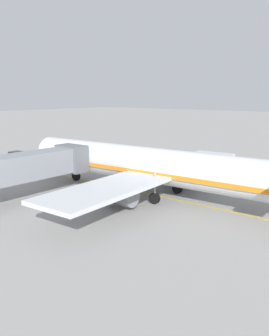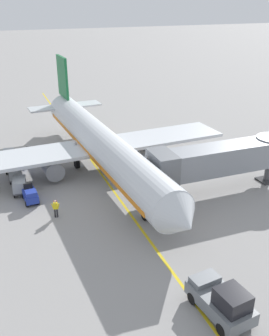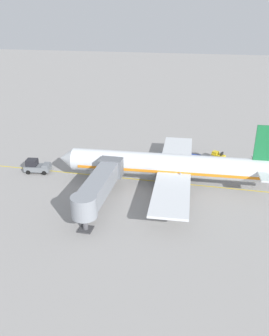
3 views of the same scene
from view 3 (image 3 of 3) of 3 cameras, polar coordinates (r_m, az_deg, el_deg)
ground_plane at (r=57.56m, az=6.25°, el=-2.44°), size 400.00×400.00×0.00m
gate_lead_in_line at (r=57.56m, az=6.25°, el=-2.44°), size 0.24×80.00×0.01m
parked_airliner at (r=55.99m, az=5.94°, el=0.39°), size 30.24×37.33×10.63m
jet_bridge at (r=48.96m, az=-5.95°, el=-2.94°), size 15.03×3.50×4.98m
pushback_tractor at (r=62.91m, az=-15.82°, el=0.25°), size 2.72×4.64×2.40m
baggage_tug_lead at (r=68.09m, az=13.63°, el=2.00°), size 2.30×2.76×1.62m
baggage_tug_trailing at (r=65.15m, az=2.78°, el=1.66°), size 1.43×2.57×1.62m
baggage_tug_spare at (r=63.35m, az=11.50°, el=0.49°), size 1.90×2.74×1.62m
baggage_cart_front at (r=65.46m, az=4.72°, el=1.94°), size 1.58×2.96×1.58m
baggage_cart_second_in_train at (r=65.22m, az=7.45°, el=1.73°), size 1.58×2.96×1.58m
baggage_cart_third_in_train at (r=65.28m, az=9.85°, el=1.59°), size 1.58×2.96×1.58m
baggage_cart_tail_end at (r=65.32m, az=11.92°, el=1.42°), size 1.58×2.96×1.58m
ground_crew_wing_walker at (r=64.14m, az=-0.70°, el=1.54°), size 0.72×0.33×1.69m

